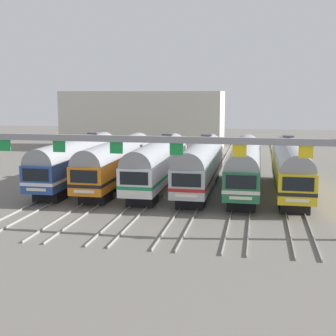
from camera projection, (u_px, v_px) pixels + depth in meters
The scene contains 10 objects.
ground_plane at pixel (179, 190), 45.66m from camera, with size 160.00×160.00×0.00m, color slate.
track_bed at pixel (200, 164), 62.13m from camera, with size 22.27×70.00×0.15m.
commuter_train_blue at pixel (77, 160), 47.17m from camera, with size 2.88×18.06×5.05m.
commuter_train_orange at pixel (117, 161), 46.39m from camera, with size 2.88×18.06×4.77m.
commuter_train_white at pixel (158, 162), 45.62m from camera, with size 2.88×18.06×5.05m.
commuter_train_stainless at pixel (201, 163), 44.84m from camera, with size 2.88×18.06×5.05m.
commuter_train_green at pixel (245, 165), 44.07m from camera, with size 2.88×18.06×4.77m.
commuter_train_yellow at pixel (290, 166), 43.30m from camera, with size 2.88×18.06×5.05m.
catenary_gantry at pixel (146, 152), 31.72m from camera, with size 26.01×0.44×6.97m.
maintenance_building at pixel (144, 120), 79.10m from camera, with size 26.28×10.00×9.57m, color beige.
Camera 1 is at (7.40, -44.14, 9.34)m, focal length 50.40 mm.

